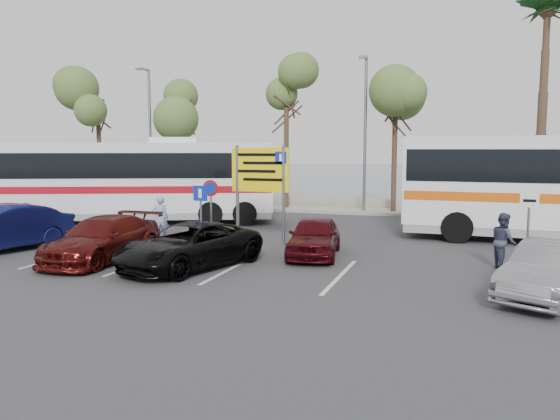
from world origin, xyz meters
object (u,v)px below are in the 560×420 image
(coach_bus_left, at_px, (134,184))
(pedestrian_far, at_px, (503,241))
(car_maroon, at_px, (102,239))
(suv_black, at_px, (189,246))
(car_silver_b, at_px, (551,271))
(street_lamp_right, at_px, (365,127))
(car_red, at_px, (314,236))
(pedestrian_near, at_px, (160,218))
(car_silver_a, at_px, (3,221))
(car_blue, at_px, (0,229))
(direction_sign, at_px, (260,177))
(street_lamp_left, at_px, (149,130))

(coach_bus_left, relative_size, pedestrian_far, 7.87)
(coach_bus_left, distance_m, car_maroon, 8.82)
(suv_black, height_order, car_silver_b, car_silver_b)
(street_lamp_right, bearing_deg, car_red, -87.62)
(car_silver_b, height_order, pedestrian_near, pedestrian_near)
(car_silver_a, relative_size, pedestrian_near, 2.20)
(coach_bus_left, xyz_separation_m, car_blue, (-0.26, -7.60, -1.07))
(direction_sign, xyz_separation_m, pedestrian_near, (-3.81, -0.64, -1.58))
(direction_sign, bearing_deg, coach_bus_left, 156.24)
(coach_bus_left, xyz_separation_m, suv_black, (7.00, -7.87, -1.19))
(street_lamp_left, distance_m, direction_sign, 15.24)
(street_lamp_left, xyz_separation_m, car_red, (13.50, -12.02, -3.95))
(car_blue, height_order, car_silver_b, car_blue)
(coach_bus_left, bearing_deg, car_maroon, -63.07)
(car_red, bearing_deg, car_blue, -174.32)
(direction_sign, relative_size, coach_bus_left, 0.28)
(coach_bus_left, height_order, car_silver_a, coach_bus_left)
(car_maroon, relative_size, pedestrian_far, 2.86)
(car_blue, xyz_separation_m, pedestrian_near, (3.96, 3.67, 0.07))
(coach_bus_left, bearing_deg, car_silver_b, -26.26)
(car_silver_a, relative_size, pedestrian_far, 2.29)
(pedestrian_far, bearing_deg, car_blue, 79.40)
(street_lamp_left, distance_m, pedestrian_near, 13.63)
(car_maroon, relative_size, pedestrian_near, 2.75)
(car_silver_a, bearing_deg, car_silver_b, -5.25)
(car_silver_a, height_order, pedestrian_far, pedestrian_far)
(street_lamp_left, height_order, suv_black, street_lamp_left)
(suv_black, xyz_separation_m, pedestrian_far, (8.66, 2.81, 0.16))
(car_blue, relative_size, pedestrian_far, 2.91)
(car_blue, bearing_deg, street_lamp_right, 71.64)
(car_maroon, xyz_separation_m, car_red, (6.04, 2.79, -0.03))
(pedestrian_near, bearing_deg, street_lamp_left, -92.69)
(car_silver_b, bearing_deg, pedestrian_near, -175.03)
(street_lamp_right, distance_m, car_silver_a, 17.66)
(coach_bus_left, height_order, car_silver_b, coach_bus_left)
(car_silver_a, bearing_deg, street_lamp_left, 97.55)
(car_blue, distance_m, car_red, 10.59)
(street_lamp_left, relative_size, pedestrian_far, 4.90)
(coach_bus_left, xyz_separation_m, car_red, (10.00, -5.00, -1.20))
(street_lamp_right, height_order, pedestrian_far, street_lamp_right)
(car_silver_b, bearing_deg, car_blue, -158.70)
(car_maroon, distance_m, car_red, 6.66)
(car_maroon, xyz_separation_m, car_silver_b, (12.54, -0.35, -0.02))
(street_lamp_left, xyz_separation_m, car_silver_a, (0.84, -12.17, -3.96))
(car_blue, bearing_deg, pedestrian_far, 24.46)
(direction_sign, bearing_deg, suv_black, -96.30)
(car_red, relative_size, car_silver_b, 0.95)
(pedestrian_far, bearing_deg, pedestrian_near, 64.97)
(street_lamp_right, xyz_separation_m, pedestrian_near, (-5.80, -10.96, -3.75))
(suv_black, bearing_deg, direction_sign, 101.04)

